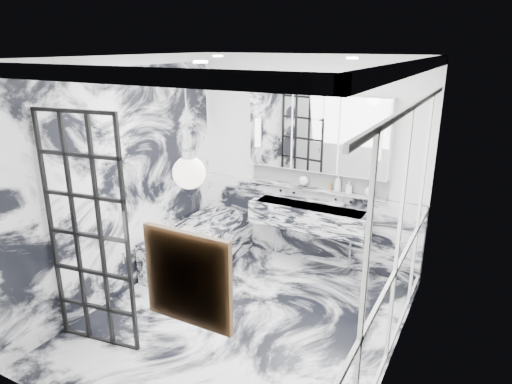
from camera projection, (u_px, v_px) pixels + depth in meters
The scene contains 25 objects.
floor at pixel (241, 321), 5.04m from camera, with size 3.60×3.60×0.00m, color white.
ceiling at pixel (238, 57), 4.17m from camera, with size 3.60×3.60×0.00m, color white.
wall_back at pixel (307, 162), 6.11m from camera, with size 3.60×3.60×0.00m, color white.
wall_front at pixel (107, 279), 3.10m from camera, with size 3.60×3.60×0.00m, color white.
wall_left at pixel (122, 180), 5.33m from camera, with size 3.60×3.60×0.00m, color white.
wall_right at pixel (402, 231), 3.89m from camera, with size 3.60×3.60×0.00m, color white.
marble_clad_back at pixel (304, 223), 6.36m from camera, with size 3.18×0.05×1.05m, color white.
marble_clad_left at pixel (123, 185), 5.34m from camera, with size 0.02×3.56×2.68m, color white.
panel_molding at pixel (398, 241), 3.93m from camera, with size 0.03×3.40×2.30m, color white.
soap_bottle_a at pixel (338, 183), 5.89m from camera, with size 0.09×0.09×0.23m, color #8C5919.
soap_bottle_b at pixel (349, 187), 5.83m from camera, with size 0.07×0.07×0.15m, color #4C4C51.
soap_bottle_c at pixel (370, 190), 5.71m from camera, with size 0.13×0.13×0.17m, color silver.
face_pot at pixel (304, 181), 6.11m from camera, with size 0.13×0.13×0.13m, color white.
amber_bottle at pixel (330, 186), 5.95m from camera, with size 0.04×0.04×0.10m, color #8C5919.
flower_vase at pixel (181, 244), 5.52m from camera, with size 0.08×0.08×0.12m, color silver.
crittall_door at pixel (88, 235), 4.35m from camera, with size 0.88×0.04×2.36m, color black, non-canonical shape.
artwork at pixel (188, 279), 2.79m from camera, with size 0.52×0.05×0.52m, color #C67814.
pendant_light at pixel (189, 173), 3.43m from camera, with size 0.25×0.25×0.25m, color white.
trough_sink at pixel (309, 217), 6.05m from camera, with size 1.60×0.45×0.30m, color silver.
ledge at pixel (315, 189), 6.08m from camera, with size 1.90×0.14×0.04m, color silver.
subway_tile at pixel (317, 178), 6.09m from camera, with size 1.90×0.03×0.23m, color white.
mirror_cabinet at pixel (317, 133), 5.85m from camera, with size 1.90×0.16×1.00m, color white.
sconce_left at pixel (257, 132), 6.15m from camera, with size 0.07×0.07×0.40m, color white.
sconce_right at pixel (379, 144), 5.42m from camera, with size 0.07×0.07×0.40m, color white.
bathtub at pixel (199, 246), 6.24m from camera, with size 0.75×1.65×0.55m, color silver.
Camera 1 is at (2.20, -3.75, 2.93)m, focal length 32.00 mm.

